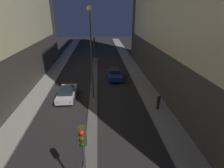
{
  "coord_description": "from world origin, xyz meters",
  "views": [
    {
      "loc": [
        0.8,
        -3.11,
        9.43
      ],
      "look_at": [
        2.14,
        14.76,
        1.86
      ],
      "focal_mm": 28.0,
      "sensor_mm": 36.0,
      "label": 1
    }
  ],
  "objects_px": {
    "traffic_light_near": "(84,152)",
    "street_lamp": "(91,43)",
    "traffic_light_mid": "(94,45)",
    "car_right_lane": "(115,74)",
    "car_left_lane": "(67,93)",
    "pedestrian_on_right_sidewalk": "(158,101)"
  },
  "relations": [
    {
      "from": "street_lamp",
      "to": "car_left_lane",
      "type": "bearing_deg",
      "value": 174.27
    },
    {
      "from": "car_left_lane",
      "to": "pedestrian_on_right_sidewalk",
      "type": "xyz_separation_m",
      "value": [
        9.6,
        -3.27,
        0.33
      ]
    },
    {
      "from": "traffic_light_mid",
      "to": "pedestrian_on_right_sidewalk",
      "type": "height_order",
      "value": "traffic_light_mid"
    },
    {
      "from": "traffic_light_mid",
      "to": "pedestrian_on_right_sidewalk",
      "type": "distance_m",
      "value": 18.16
    },
    {
      "from": "street_lamp",
      "to": "car_right_lane",
      "type": "distance_m",
      "value": 8.9
    },
    {
      "from": "traffic_light_near",
      "to": "traffic_light_mid",
      "type": "relative_size",
      "value": 1.0
    },
    {
      "from": "traffic_light_mid",
      "to": "car_left_lane",
      "type": "xyz_separation_m",
      "value": [
        -3.01,
        -13.43,
        -3.0
      ]
    },
    {
      "from": "car_left_lane",
      "to": "pedestrian_on_right_sidewalk",
      "type": "distance_m",
      "value": 10.15
    },
    {
      "from": "traffic_light_mid",
      "to": "street_lamp",
      "type": "distance_m",
      "value": 13.99
    },
    {
      "from": "traffic_light_near",
      "to": "car_right_lane",
      "type": "distance_m",
      "value": 18.74
    },
    {
      "from": "traffic_light_near",
      "to": "street_lamp",
      "type": "height_order",
      "value": "street_lamp"
    },
    {
      "from": "traffic_light_mid",
      "to": "car_right_lane",
      "type": "distance_m",
      "value": 8.66
    },
    {
      "from": "traffic_light_mid",
      "to": "car_left_lane",
      "type": "height_order",
      "value": "traffic_light_mid"
    },
    {
      "from": "traffic_light_mid",
      "to": "car_right_lane",
      "type": "bearing_deg",
      "value": -68.32
    },
    {
      "from": "street_lamp",
      "to": "car_left_lane",
      "type": "xyz_separation_m",
      "value": [
        -3.01,
        0.3,
        -5.7
      ]
    },
    {
      "from": "street_lamp",
      "to": "traffic_light_mid",
      "type": "bearing_deg",
      "value": 90.0
    },
    {
      "from": "street_lamp",
      "to": "car_right_lane",
      "type": "xyz_separation_m",
      "value": [
        3.01,
        6.17,
        -5.66
      ]
    },
    {
      "from": "car_right_lane",
      "to": "traffic_light_near",
      "type": "bearing_deg",
      "value": -99.35
    },
    {
      "from": "street_lamp",
      "to": "pedestrian_on_right_sidewalk",
      "type": "xyz_separation_m",
      "value": [
        6.6,
        -2.97,
        -5.38
      ]
    },
    {
      "from": "traffic_light_mid",
      "to": "street_lamp",
      "type": "relative_size",
      "value": 0.51
    },
    {
      "from": "traffic_light_near",
      "to": "car_right_lane",
      "type": "relative_size",
      "value": 1.2
    },
    {
      "from": "street_lamp",
      "to": "car_right_lane",
      "type": "relative_size",
      "value": 2.38
    }
  ]
}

